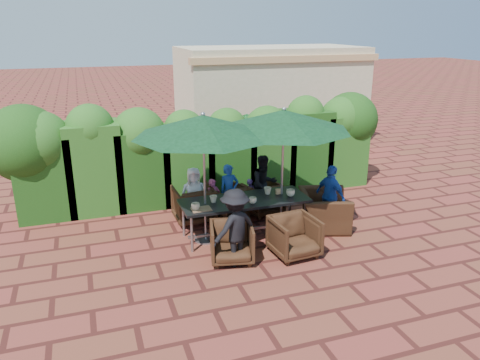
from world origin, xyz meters
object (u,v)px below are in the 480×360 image
object	(u,v)px
chair_far_left	(194,202)
chair_far_right	(263,197)
chair_near_left	(232,241)
chair_near_right	(295,235)
chair_far_mid	(228,200)
umbrella_right	(284,120)
umbrella_left	(203,126)
chair_end_right	(324,204)
dining_table	(244,203)

from	to	relation	value
chair_far_left	chair_far_right	size ratio (longest dim) A/B	1.11
chair_near_left	chair_near_right	xyz separation A→B (m)	(1.11, -0.17, 0.02)
chair_far_left	chair_far_mid	bearing A→B (deg)	175.05
chair_near_left	chair_near_right	distance (m)	1.12
umbrella_right	umbrella_left	bearing A→B (deg)	-179.59
chair_far_left	chair_far_mid	world-z (taller)	chair_far_left
umbrella_left	chair_end_right	bearing A→B (deg)	-3.30
chair_far_left	chair_far_mid	size ratio (longest dim) A/B	1.07
chair_far_right	chair_end_right	size ratio (longest dim) A/B	0.68
chair_end_right	umbrella_left	bearing A→B (deg)	105.32
chair_far_right	chair_near_right	xyz separation A→B (m)	(-0.19, -2.01, 0.02)
chair_far_left	dining_table	bearing A→B (deg)	124.95
chair_near_left	chair_end_right	distance (m)	2.34
chair_far_mid	chair_end_right	distance (m)	2.01
umbrella_right	chair_near_left	size ratio (longest dim) A/B	3.43
chair_far_left	chair_far_mid	distance (m)	0.73
chair_far_right	chair_far_mid	bearing A→B (deg)	-14.49
chair_near_left	chair_near_right	size ratio (longest dim) A/B	0.95
chair_far_left	chair_near_left	bearing A→B (deg)	94.82
umbrella_left	dining_table	bearing A→B (deg)	-2.83
chair_near_right	chair_far_mid	bearing A→B (deg)	101.52
umbrella_right	chair_near_right	size ratio (longest dim) A/B	3.27
dining_table	chair_far_mid	bearing A→B (deg)	91.71
umbrella_left	chair_end_right	distance (m)	2.99
chair_far_left	chair_near_left	size ratio (longest dim) A/B	1.10
chair_far_left	chair_near_right	bearing A→B (deg)	121.06
umbrella_left	chair_far_mid	world-z (taller)	umbrella_left
chair_far_right	chair_end_right	world-z (taller)	chair_end_right
umbrella_left	chair_end_right	world-z (taller)	umbrella_left
umbrella_left	chair_near_left	bearing A→B (deg)	-76.47
dining_table	chair_far_left	xyz separation A→B (m)	(-0.76, 1.02, -0.27)
chair_far_right	umbrella_right	bearing A→B (deg)	78.14
umbrella_left	chair_far_right	bearing A→B (deg)	31.25
dining_table	chair_far_right	distance (m)	1.27
dining_table	chair_far_mid	world-z (taller)	chair_far_mid
umbrella_left	chair_far_right	distance (m)	2.57
umbrella_right	chair_far_left	world-z (taller)	umbrella_right
chair_far_mid	chair_far_right	world-z (taller)	chair_far_mid
chair_near_right	dining_table	bearing A→B (deg)	113.59
umbrella_right	chair_far_right	xyz separation A→B (m)	(-0.03, 0.91, -1.84)
dining_table	umbrella_left	world-z (taller)	umbrella_left
umbrella_left	chair_far_left	size ratio (longest dim) A/B	3.10
chair_far_right	chair_near_right	size ratio (longest dim) A/B	0.94
umbrella_right	chair_far_right	distance (m)	2.06
umbrella_right	chair_near_right	world-z (taller)	umbrella_right
chair_far_mid	chair_end_right	size ratio (longest dim) A/B	0.70
dining_table	chair_far_mid	size ratio (longest dim) A/B	3.20
dining_table	umbrella_right	world-z (taller)	umbrella_right
chair_far_left	chair_end_right	world-z (taller)	chair_end_right
chair_end_right	umbrella_right	bearing A→B (deg)	98.85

